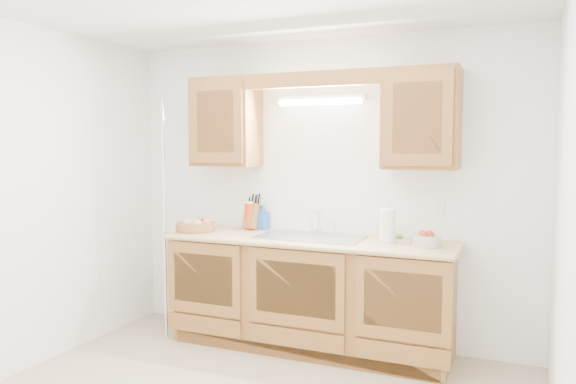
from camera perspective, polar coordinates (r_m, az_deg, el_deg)
The scene contains 17 objects.
room at distance 3.33m, azimuth -5.07°, elevation -1.79°, with size 3.52×3.50×2.50m.
base_cabinets at distance 4.56m, azimuth 2.27°, elevation -10.34°, with size 2.20×0.60×0.86m, color #9E642E.
countertop at distance 4.46m, azimuth 2.22°, elevation -4.92°, with size 2.30×0.63×0.04m, color #DDBB74.
upper_cabinet_left at distance 4.89m, azimuth -6.30°, elevation 7.03°, with size 0.55×0.33×0.75m, color #9E642E.
upper_cabinet_right at distance 4.32m, azimuth 13.41°, elevation 7.23°, with size 0.55×0.33×0.75m, color #9E642E.
valance at distance 4.43m, azimuth 2.30°, elevation 11.39°, with size 2.20×0.05×0.12m, color #9E642E.
fluorescent_fixture at distance 4.62m, azimuth 3.31°, elevation 9.32°, with size 0.76×0.08×0.08m.
sink at distance 4.48m, azimuth 2.32°, elevation -5.53°, with size 0.84×0.46×0.36m.
wire_shelf_pole at distance 4.79m, azimuth -12.44°, elevation -2.90°, with size 0.03×0.03×2.00m, color silver.
outlet_plate at distance 4.48m, azimuth 15.10°, elevation -1.54°, with size 0.08×0.01×0.12m, color white.
fruit_basket at distance 4.87m, azimuth -9.36°, elevation -3.36°, with size 0.40×0.40×0.10m.
knife_block at distance 4.89m, azimuth -3.55°, elevation -2.45°, with size 0.15×0.20×0.32m.
orange_canister at distance 4.87m, azimuth -3.96°, elevation -2.40°, with size 0.10×0.10×0.24m.
soap_bottle at distance 4.88m, azimuth -2.63°, elevation -2.55°, with size 0.10×0.10×0.22m, color blue.
sponge at distance 4.52m, azimuth 10.75°, elevation -4.48°, with size 0.14×0.11×0.02m.
paper_towel at distance 4.30m, azimuth 10.09°, elevation -3.41°, with size 0.14×0.14×0.30m.
apple_bowl at distance 4.20m, azimuth 13.85°, elevation -4.69°, with size 0.27×0.27×0.12m.
Camera 1 is at (1.57, -2.92, 1.63)m, focal length 35.00 mm.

